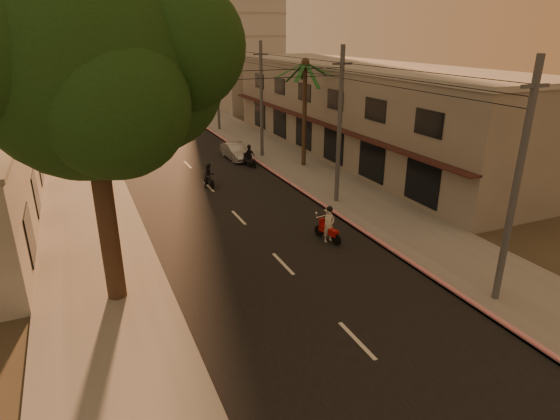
# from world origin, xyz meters

# --- Properties ---
(ground) EXTENTS (160.00, 160.00, 0.00)m
(ground) POSITION_xyz_m (0.00, 0.00, 0.00)
(ground) COLOR #383023
(ground) RESTS_ON ground
(road) EXTENTS (10.00, 140.00, 0.02)m
(road) POSITION_xyz_m (0.00, 20.00, 0.01)
(road) COLOR black
(road) RESTS_ON ground
(sidewalk_right) EXTENTS (5.00, 140.00, 0.12)m
(sidewalk_right) POSITION_xyz_m (7.50, 20.00, 0.06)
(sidewalk_right) COLOR slate
(sidewalk_right) RESTS_ON ground
(sidewalk_left) EXTENTS (5.00, 140.00, 0.12)m
(sidewalk_left) POSITION_xyz_m (-7.50, 20.00, 0.06)
(sidewalk_left) COLOR slate
(sidewalk_left) RESTS_ON ground
(curb_stripe) EXTENTS (0.20, 60.00, 0.20)m
(curb_stripe) POSITION_xyz_m (5.10, 15.00, 0.10)
(curb_stripe) COLOR red
(curb_stripe) RESTS_ON ground
(shophouse_row) EXTENTS (8.80, 34.20, 7.30)m
(shophouse_row) POSITION_xyz_m (13.95, 18.00, 3.65)
(shophouse_row) COLOR gray
(shophouse_row) RESTS_ON ground
(broadleaf_tree) EXTENTS (9.60, 8.70, 12.10)m
(broadleaf_tree) POSITION_xyz_m (-6.61, 2.14, 8.48)
(broadleaf_tree) COLOR black
(broadleaf_tree) RESTS_ON ground
(palm_tree) EXTENTS (5.00, 5.00, 8.20)m
(palm_tree) POSITION_xyz_m (8.00, 16.00, 7.15)
(palm_tree) COLOR black
(palm_tree) RESTS_ON ground
(utility_poles) EXTENTS (1.20, 48.26, 9.00)m
(utility_poles) POSITION_xyz_m (6.20, 20.00, 6.54)
(utility_poles) COLOR #38383A
(utility_poles) RESTS_ON ground
(filler_right) EXTENTS (8.00, 14.00, 6.00)m
(filler_right) POSITION_xyz_m (14.00, 45.00, 3.00)
(filler_right) COLOR #ADA79C
(filler_right) RESTS_ON ground
(filler_left_far) EXTENTS (8.00, 14.00, 7.00)m
(filler_left_far) POSITION_xyz_m (-14.00, 52.00, 3.50)
(filler_left_far) COLOR #ADA79C
(filler_left_far) RESTS_ON ground
(scooter_red) EXTENTS (0.88, 1.86, 1.85)m
(scooter_red) POSITION_xyz_m (3.02, 3.32, 0.82)
(scooter_red) COLOR black
(scooter_red) RESTS_ON ground
(scooter_mid_a) EXTENTS (0.85, 1.68, 1.65)m
(scooter_mid_a) POSITION_xyz_m (0.04, 13.94, 0.75)
(scooter_mid_a) COLOR black
(scooter_mid_a) RESTS_ON ground
(scooter_mid_b) EXTENTS (1.16, 1.72, 1.73)m
(scooter_mid_b) POSITION_xyz_m (4.16, 17.52, 0.79)
(scooter_mid_b) COLOR black
(scooter_mid_b) RESTS_ON ground
(scooter_far_a) EXTENTS (1.14, 1.96, 1.95)m
(scooter_far_a) POSITION_xyz_m (-1.00, 27.22, 0.88)
(scooter_far_a) COLOR black
(scooter_far_a) RESTS_ON ground
(parked_car) EXTENTS (1.60, 3.99, 1.29)m
(parked_car) POSITION_xyz_m (3.97, 20.11, 0.64)
(parked_car) COLOR #989BA0
(parked_car) RESTS_ON ground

